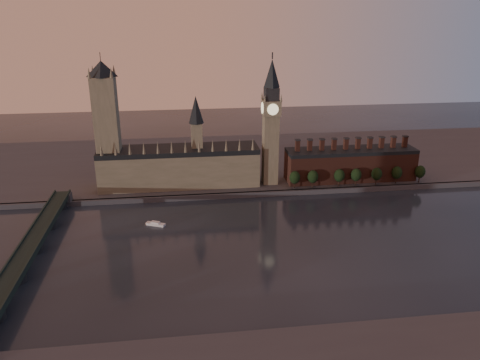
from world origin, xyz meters
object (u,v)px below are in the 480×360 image
object	(u,v)px
big_ben	(271,121)
victoria_tower	(107,122)
river_boat	(155,224)
westminster_bridge	(25,257)

from	to	relation	value
big_ben	victoria_tower	bearing A→B (deg)	177.80
victoria_tower	river_boat	distance (m)	97.07
big_ben	westminster_bridge	world-z (taller)	big_ben
big_ben	westminster_bridge	xyz separation A→B (m)	(-165.00, -112.70, -49.39)
victoria_tower	river_boat	world-z (taller)	victoria_tower
westminster_bridge	river_boat	distance (m)	87.31
big_ben	river_boat	bearing A→B (deg)	-145.70
westminster_bridge	river_boat	bearing A→B (deg)	34.38
big_ben	westminster_bridge	size ratio (longest dim) A/B	0.54
river_boat	westminster_bridge	bearing A→B (deg)	-121.37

